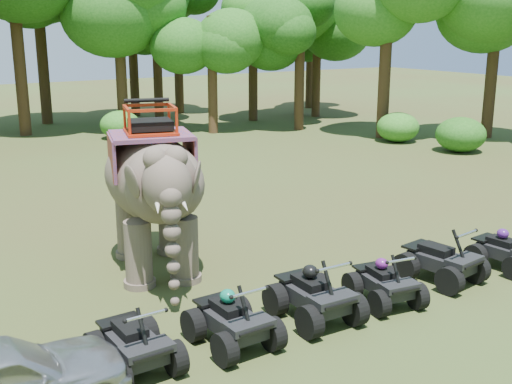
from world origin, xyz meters
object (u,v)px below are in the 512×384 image
at_px(atv_0, 134,336).
at_px(atv_3, 385,277).
at_px(atv_5, 507,245).
at_px(elephant, 153,188).
at_px(atv_1, 232,313).
at_px(atv_2, 315,288).
at_px(atv_4, 442,254).

bearing_deg(atv_0, atv_3, -4.89).
xyz_separation_m(atv_3, atv_5, (3.75, -0.09, 0.01)).
height_order(elephant, atv_0, elephant).
bearing_deg(atv_3, atv_0, -174.13).
bearing_deg(atv_1, atv_0, 173.32).
height_order(elephant, atv_5, elephant).
bearing_deg(atv_2, atv_4, 2.12).
height_order(atv_0, atv_4, atv_4).
bearing_deg(atv_4, atv_0, 171.33).
bearing_deg(atv_3, atv_4, 14.90).
distance_m(atv_2, atv_5, 5.43).
relative_size(elephant, atv_3, 3.01).
xyz_separation_m(atv_0, atv_3, (5.32, -0.26, -0.04)).
xyz_separation_m(elephant, atv_5, (6.91, -4.39, -1.37)).
xyz_separation_m(atv_0, atv_4, (7.20, -0.05, 0.04)).
distance_m(atv_3, atv_4, 1.90).
bearing_deg(atv_2, atv_3, -3.95).
xyz_separation_m(elephant, atv_4, (5.05, -4.09, -1.30)).
relative_size(elephant, atv_5, 2.96).
bearing_deg(atv_5, elephant, 141.77).
height_order(atv_0, atv_2, atv_2).
bearing_deg(atv_4, atv_1, 172.72).
height_order(elephant, atv_3, elephant).
bearing_deg(atv_1, atv_5, -3.68).
distance_m(atv_0, atv_4, 7.20).
relative_size(atv_3, atv_5, 0.98).
relative_size(elephant, atv_0, 2.83).
bearing_deg(atv_1, atv_3, -3.91).
height_order(atv_0, atv_5, atv_0).
xyz_separation_m(elephant, atv_1, (-0.37, -4.18, -1.33)).
distance_m(atv_1, atv_4, 5.42).
bearing_deg(elephant, atv_3, -38.37).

